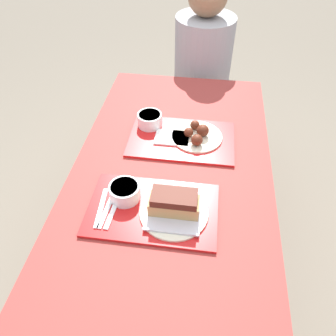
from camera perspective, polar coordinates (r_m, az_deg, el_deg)
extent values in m
plane|color=#706656|center=(1.87, 0.47, -16.38)|extent=(12.00, 12.00, 0.00)
cube|color=maroon|center=(1.29, 0.65, -0.60)|extent=(0.77, 1.42, 0.04)
cylinder|color=maroon|center=(2.05, -6.31, 5.31)|extent=(0.07, 0.07, 0.70)
cylinder|color=maroon|center=(2.01, 12.15, 3.65)|extent=(0.07, 0.07, 0.70)
cube|color=maroon|center=(2.20, 3.71, 10.94)|extent=(0.73, 0.28, 0.04)
cylinder|color=maroon|center=(2.37, -4.02, 7.04)|extent=(0.06, 0.06, 0.40)
cylinder|color=maroon|center=(2.34, 11.01, 5.70)|extent=(0.06, 0.06, 0.40)
cube|color=red|center=(1.13, -2.68, -7.27)|extent=(0.44, 0.28, 0.01)
cube|color=red|center=(1.40, 2.38, 5.02)|extent=(0.44, 0.28, 0.01)
cylinder|color=white|center=(1.15, -7.54, -4.15)|extent=(0.11, 0.11, 0.06)
cylinder|color=beige|center=(1.13, -7.65, -3.39)|extent=(0.09, 0.09, 0.01)
cylinder|color=beige|center=(1.11, 1.04, -7.70)|extent=(0.23, 0.23, 0.01)
cube|color=silver|center=(1.11, 1.05, -7.45)|extent=(0.18, 0.18, 0.01)
cube|color=tan|center=(1.08, 1.07, -6.50)|extent=(0.17, 0.07, 0.05)
cube|color=#4C1E14|center=(1.05, 1.09, -5.16)|extent=(0.15, 0.08, 0.03)
cube|color=white|center=(1.14, -10.51, -6.92)|extent=(0.03, 0.17, 0.00)
cube|color=white|center=(1.14, -9.44, -7.06)|extent=(0.03, 0.17, 0.00)
cube|color=white|center=(1.15, -11.57, -6.78)|extent=(0.03, 0.17, 0.00)
cube|color=#A59E93|center=(1.17, -2.48, -4.55)|extent=(0.04, 0.03, 0.01)
cylinder|color=white|center=(1.45, -3.20, 8.39)|extent=(0.11, 0.11, 0.06)
cylinder|color=beige|center=(1.44, -3.23, 9.12)|extent=(0.09, 0.09, 0.01)
cylinder|color=beige|center=(1.40, 5.06, 5.50)|extent=(0.21, 0.21, 0.01)
sphere|color=#562314|center=(1.39, 6.08, 6.50)|extent=(0.05, 0.05, 0.05)
sphere|color=#562314|center=(1.42, 4.70, 7.47)|extent=(0.04, 0.04, 0.04)
sphere|color=#562314|center=(1.38, 3.62, 6.22)|extent=(0.04, 0.04, 0.04)
sphere|color=#562314|center=(1.34, 5.05, 4.87)|extent=(0.05, 0.05, 0.05)
cube|color=white|center=(1.39, 0.70, 5.29)|extent=(0.14, 0.10, 0.01)
cylinder|color=#9E9EA3|center=(2.05, 6.03, 17.55)|extent=(0.33, 0.33, 0.55)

